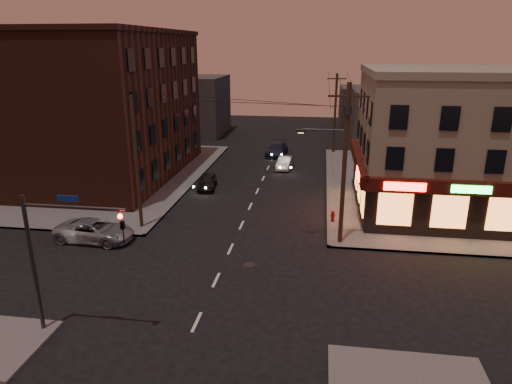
% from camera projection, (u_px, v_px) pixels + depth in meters
% --- Properties ---
extents(ground, '(120.00, 120.00, 0.00)m').
position_uv_depth(ground, '(216.00, 280.00, 24.80)').
color(ground, black).
rests_on(ground, ground).
extents(sidewalk_ne, '(24.00, 28.00, 0.15)m').
position_uv_depth(sidewalk_ne, '(464.00, 189.00, 40.22)').
color(sidewalk_ne, '#514F4C').
rests_on(sidewalk_ne, ground).
extents(sidewalk_nw, '(24.00, 28.00, 0.15)m').
position_uv_depth(sidewalk_nw, '(82.00, 173.00, 45.11)').
color(sidewalk_nw, '#514F4C').
rests_on(sidewalk_nw, ground).
extents(pizza_building, '(15.85, 12.85, 10.50)m').
position_uv_depth(pizza_building, '(466.00, 142.00, 33.63)').
color(pizza_building, gray).
rests_on(pizza_building, sidewalk_ne).
extents(brick_apartment, '(12.00, 20.00, 13.00)m').
position_uv_depth(brick_apartment, '(109.00, 107.00, 42.61)').
color(brick_apartment, '#411E15').
rests_on(brick_apartment, sidewalk_nw).
extents(bg_building_ne_a, '(10.00, 12.00, 7.00)m').
position_uv_depth(bg_building_ne_a, '(391.00, 117.00, 57.60)').
color(bg_building_ne_a, '#3F3D3A').
rests_on(bg_building_ne_a, ground).
extents(bg_building_nw, '(9.00, 10.00, 8.00)m').
position_uv_depth(bg_building_nw, '(193.00, 105.00, 64.88)').
color(bg_building_nw, '#3F3D3A').
rests_on(bg_building_nw, ground).
extents(bg_building_ne_b, '(8.00, 8.00, 6.00)m').
position_uv_depth(bg_building_ne_b, '(366.00, 107.00, 71.21)').
color(bg_building_ne_b, '#3F3D3A').
rests_on(bg_building_ne_b, ground).
extents(utility_pole_main, '(4.20, 0.44, 10.00)m').
position_uv_depth(utility_pole_main, '(343.00, 156.00, 27.58)').
color(utility_pole_main, '#382619').
rests_on(utility_pole_main, sidewalk_ne).
extents(utility_pole_far, '(0.26, 0.26, 9.00)m').
position_uv_depth(utility_pole_far, '(335.00, 113.00, 52.58)').
color(utility_pole_far, '#382619').
rests_on(utility_pole_far, sidewalk_ne).
extents(utility_pole_west, '(0.24, 0.24, 9.00)m').
position_uv_depth(utility_pole_west, '(137.00, 163.00, 30.41)').
color(utility_pole_west, '#382619').
rests_on(utility_pole_west, sidewalk_nw).
extents(traffic_signal, '(4.49, 0.32, 6.47)m').
position_uv_depth(traffic_signal, '(53.00, 247.00, 19.00)').
color(traffic_signal, '#333538').
rests_on(traffic_signal, ground).
extents(suv_cross, '(5.20, 2.62, 1.41)m').
position_uv_depth(suv_cross, '(95.00, 231.00, 29.57)').
color(suv_cross, gray).
rests_on(suv_cross, ground).
extents(sedan_near, '(1.94, 3.91, 1.28)m').
position_uv_depth(sedan_near, '(207.00, 181.00, 40.45)').
color(sedan_near, black).
rests_on(sedan_near, ground).
extents(sedan_mid, '(1.73, 3.94, 1.26)m').
position_uv_depth(sedan_mid, '(285.00, 163.00, 46.86)').
color(sedan_mid, gray).
rests_on(sedan_mid, ground).
extents(sedan_far, '(2.50, 5.13, 1.44)m').
position_uv_depth(sedan_far, '(277.00, 149.00, 52.64)').
color(sedan_far, '#1C2239').
rests_on(sedan_far, ground).
extents(fire_hydrant, '(0.38, 0.38, 0.83)m').
position_uv_depth(fire_hydrant, '(333.00, 216.00, 32.48)').
color(fire_hydrant, maroon).
rests_on(fire_hydrant, sidewalk_ne).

